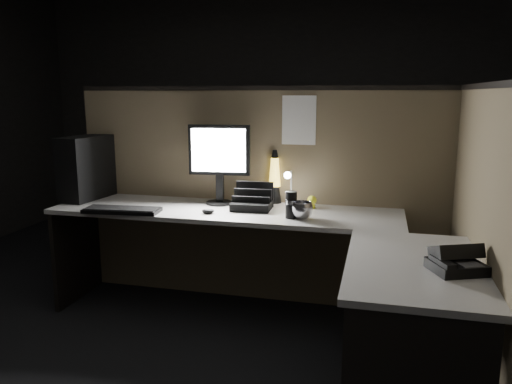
% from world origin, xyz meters
% --- Properties ---
extents(floor, '(6.00, 6.00, 0.00)m').
position_xyz_m(floor, '(0.00, 0.00, 0.00)').
color(floor, black).
rests_on(floor, ground).
extents(room_shell, '(6.00, 6.00, 6.00)m').
position_xyz_m(room_shell, '(0.00, 0.00, 1.62)').
color(room_shell, silver).
rests_on(room_shell, ground).
extents(partition_back, '(2.66, 0.06, 1.50)m').
position_xyz_m(partition_back, '(0.00, 0.93, 0.75)').
color(partition_back, '#6B6444').
rests_on(partition_back, ground).
extents(partition_right, '(0.06, 1.66, 1.50)m').
position_xyz_m(partition_right, '(1.33, 0.10, 0.75)').
color(partition_right, '#6B6444').
rests_on(partition_right, ground).
extents(desk, '(2.60, 1.60, 0.73)m').
position_xyz_m(desk, '(0.18, 0.25, 0.58)').
color(desk, '#A6A39D').
rests_on(desk, ground).
extents(pc_tower, '(0.24, 0.45, 0.45)m').
position_xyz_m(pc_tower, '(-1.22, 0.69, 0.96)').
color(pc_tower, black).
rests_on(pc_tower, desk).
extents(monitor, '(0.42, 0.18, 0.54)m').
position_xyz_m(monitor, '(-0.24, 0.76, 1.06)').
color(monitor, black).
rests_on(monitor, desk).
extents(keyboard, '(0.50, 0.21, 0.02)m').
position_xyz_m(keyboard, '(-0.76, 0.36, 0.74)').
color(keyboard, black).
rests_on(keyboard, desk).
extents(mouse, '(0.09, 0.08, 0.03)m').
position_xyz_m(mouse, '(-0.22, 0.46, 0.75)').
color(mouse, black).
rests_on(mouse, desk).
extents(clip_lamp, '(0.05, 0.19, 0.24)m').
position_xyz_m(clip_lamp, '(0.24, 0.81, 0.87)').
color(clip_lamp, white).
rests_on(clip_lamp, desk).
extents(organizer, '(0.26, 0.24, 0.19)m').
position_xyz_m(organizer, '(0.02, 0.66, 0.77)').
color(organizer, black).
rests_on(organizer, desk).
extents(lava_lamp, '(0.10, 0.10, 0.37)m').
position_xyz_m(lava_lamp, '(0.13, 0.88, 0.88)').
color(lava_lamp, black).
rests_on(lava_lamp, desk).
extents(travel_mug, '(0.07, 0.07, 0.17)m').
position_xyz_m(travel_mug, '(0.32, 0.47, 0.81)').
color(travel_mug, black).
rests_on(travel_mug, desk).
extents(steel_mug, '(0.17, 0.17, 0.10)m').
position_xyz_m(steel_mug, '(0.38, 0.48, 0.78)').
color(steel_mug, silver).
rests_on(steel_mug, desk).
extents(figurine, '(0.06, 0.06, 0.06)m').
position_xyz_m(figurine, '(0.40, 0.77, 0.78)').
color(figurine, '#F8F827').
rests_on(figurine, desk).
extents(pinned_paper, '(0.23, 0.00, 0.33)m').
position_xyz_m(pinned_paper, '(0.29, 0.90, 1.30)').
color(pinned_paper, white).
rests_on(pinned_paper, partition_back).
extents(desk_phone, '(0.26, 0.26, 0.12)m').
position_xyz_m(desk_phone, '(1.16, -0.27, 0.78)').
color(desk_phone, black).
rests_on(desk_phone, desk).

